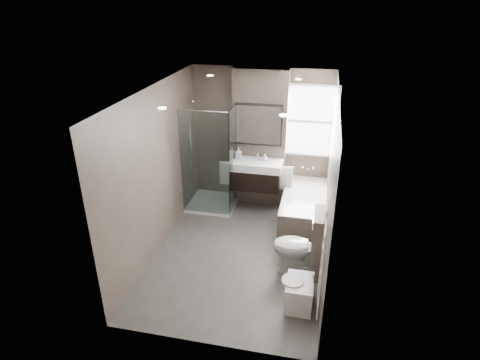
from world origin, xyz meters
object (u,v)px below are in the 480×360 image
(vanity, at_px, (256,174))
(toilet, at_px, (301,248))
(bidet, at_px, (299,293))
(bathtub, at_px, (304,208))

(vanity, height_order, toilet, vanity)
(toilet, distance_m, bidet, 0.76)
(bathtub, height_order, toilet, toilet)
(bidet, bearing_deg, vanity, 112.56)
(bathtub, bearing_deg, vanity, 160.63)
(toilet, bearing_deg, bidet, 2.81)
(vanity, distance_m, bidet, 2.70)
(vanity, bearing_deg, toilet, -60.45)
(bathtub, distance_m, bidet, 2.12)
(vanity, xyz_separation_m, toilet, (0.97, -1.71, -0.33))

